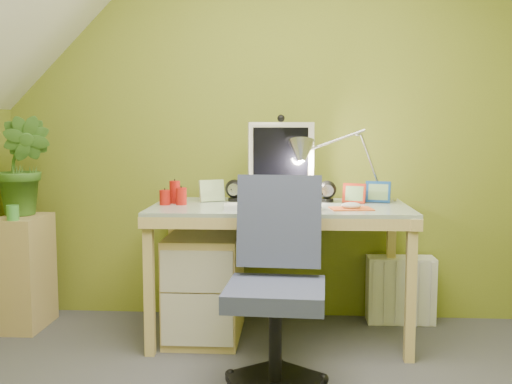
# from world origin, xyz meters

# --- Properties ---
(wall_back) EXTENTS (3.20, 0.01, 2.40)m
(wall_back) POSITION_xyz_m (0.00, 1.60, 1.20)
(wall_back) COLOR olive
(wall_back) RESTS_ON floor
(wall_front) EXTENTS (3.20, 0.01, 2.40)m
(wall_front) POSITION_xyz_m (0.00, -1.60, 1.20)
(wall_front) COLOR olive
(wall_front) RESTS_ON floor
(desk) EXTENTS (1.42, 0.72, 0.76)m
(desk) POSITION_xyz_m (0.12, 1.18, 0.38)
(desk) COLOR #D6B770
(desk) RESTS_ON floor
(monitor) EXTENTS (0.38, 0.26, 0.47)m
(monitor) POSITION_xyz_m (0.12, 1.36, 1.00)
(monitor) COLOR silver
(monitor) RESTS_ON desk
(speaker_left) EXTENTS (0.13, 0.13, 0.13)m
(speaker_left) POSITION_xyz_m (-0.15, 1.34, 0.82)
(speaker_left) COLOR black
(speaker_left) RESTS_ON desk
(speaker_right) EXTENTS (0.12, 0.12, 0.13)m
(speaker_right) POSITION_xyz_m (0.39, 1.34, 0.82)
(speaker_right) COLOR black
(speaker_right) RESTS_ON desk
(keyboard) EXTENTS (0.44, 0.18, 0.02)m
(keyboard) POSITION_xyz_m (0.04, 1.04, 0.77)
(keyboard) COLOR silver
(keyboard) RESTS_ON desk
(mousepad) EXTENTS (0.24, 0.18, 0.01)m
(mousepad) POSITION_xyz_m (0.50, 1.04, 0.76)
(mousepad) COLOR #D25520
(mousepad) RESTS_ON desk
(mouse) EXTENTS (0.12, 0.09, 0.04)m
(mouse) POSITION_xyz_m (0.50, 1.04, 0.78)
(mouse) COLOR silver
(mouse) RESTS_ON mousepad
(amber_tumbler) EXTENTS (0.07, 0.07, 0.08)m
(amber_tumbler) POSITION_xyz_m (0.30, 1.10, 0.80)
(amber_tumbler) COLOR #915715
(amber_tumbler) RESTS_ON desk
(candle_cluster) EXTENTS (0.17, 0.15, 0.13)m
(candle_cluster) POSITION_xyz_m (-0.48, 1.19, 0.82)
(candle_cluster) COLOR #AF160F
(candle_cluster) RESTS_ON desk
(photo_frame_red) EXTENTS (0.13, 0.06, 0.11)m
(photo_frame_red) POSITION_xyz_m (0.54, 1.30, 0.81)
(photo_frame_red) COLOR red
(photo_frame_red) RESTS_ON desk
(photo_frame_blue) EXTENTS (0.14, 0.06, 0.12)m
(photo_frame_blue) POSITION_xyz_m (0.68, 1.34, 0.82)
(photo_frame_blue) COLOR navy
(photo_frame_blue) RESTS_ON desk
(photo_frame_green) EXTENTS (0.14, 0.09, 0.13)m
(photo_frame_green) POSITION_xyz_m (-0.28, 1.32, 0.82)
(photo_frame_green) COLOR #ABC789
(photo_frame_green) RESTS_ON desk
(desk_lamp) EXTENTS (0.58, 0.28, 0.60)m
(desk_lamp) POSITION_xyz_m (0.57, 1.36, 1.06)
(desk_lamp) COLOR #A9A9AD
(desk_lamp) RESTS_ON desk
(side_ledge) EXTENTS (0.25, 0.38, 0.67)m
(side_ledge) POSITION_xyz_m (-1.40, 1.27, 0.33)
(side_ledge) COLOR tan
(side_ledge) RESTS_ON floor
(potted_plant) EXTENTS (0.35, 0.29, 0.59)m
(potted_plant) POSITION_xyz_m (-1.40, 1.32, 0.96)
(potted_plant) COLOR #3A6A23
(potted_plant) RESTS_ON side_ledge
(green_cup) EXTENTS (0.08, 0.08, 0.09)m
(green_cup) POSITION_xyz_m (-1.38, 1.12, 0.71)
(green_cup) COLOR green
(green_cup) RESTS_ON side_ledge
(task_chair) EXTENTS (0.53, 0.53, 0.90)m
(task_chair) POSITION_xyz_m (0.12, 0.51, 0.45)
(task_chair) COLOR #3E4466
(task_chair) RESTS_ON floor
(radiator) EXTENTS (0.41, 0.17, 0.40)m
(radiator) POSITION_xyz_m (0.85, 1.50, 0.20)
(radiator) COLOR white
(radiator) RESTS_ON floor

